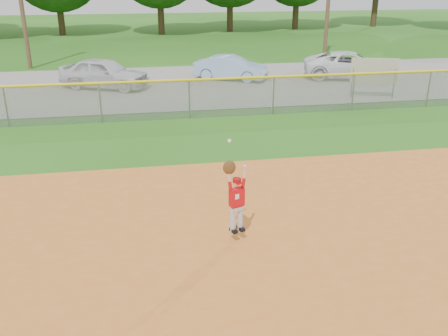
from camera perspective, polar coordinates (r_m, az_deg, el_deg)
The scene contains 8 objects.
ground at distance 10.41m, azimuth 2.31°, elevation -9.50°, with size 120.00×120.00×0.00m, color #265F15.
parking_strip at distance 25.33m, azimuth -5.45°, elevation 9.43°, with size 44.00×10.00×0.03m, color slate.
car_white_a at distance 25.00m, azimuth -13.54°, elevation 10.50°, with size 1.71×4.25×1.45m, color silver.
car_blue at distance 26.33m, azimuth 0.77°, elevation 11.40°, with size 1.31×3.75×1.24m, color #89A9CC.
car_white_b at distance 27.51m, azimuth 14.32°, elevation 11.33°, with size 2.26×4.89×1.36m, color white.
sponsor_sign at distance 23.22m, azimuth 16.77°, elevation 10.44°, with size 1.95×0.67×1.80m.
outfield_fence at distance 19.31m, azimuth -3.98°, elevation 8.22°, with size 40.06×0.10×1.55m.
ballplayer at distance 10.23m, azimuth 1.34°, elevation -3.25°, with size 0.53×0.30×2.06m.
Camera 1 is at (-1.96, -8.68, 5.40)m, focal length 40.00 mm.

